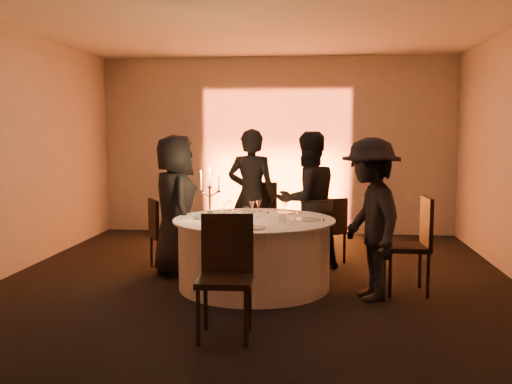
# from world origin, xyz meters

# --- Properties ---
(floor) EXTENTS (7.00, 7.00, 0.00)m
(floor) POSITION_xyz_m (0.00, 0.00, 0.00)
(floor) COLOR black
(floor) RESTS_ON ground
(ceiling) EXTENTS (7.00, 7.00, 0.00)m
(ceiling) POSITION_xyz_m (0.00, 0.00, 3.00)
(ceiling) COLOR white
(ceiling) RESTS_ON wall_back
(wall_back) EXTENTS (7.00, 0.00, 7.00)m
(wall_back) POSITION_xyz_m (0.00, 3.50, 1.50)
(wall_back) COLOR #ADA7A0
(wall_back) RESTS_ON floor
(wall_front) EXTENTS (7.00, 0.00, 7.00)m
(wall_front) POSITION_xyz_m (0.00, -3.50, 1.50)
(wall_front) COLOR #ADA7A0
(wall_front) RESTS_ON floor
(uplighter_fixture) EXTENTS (0.25, 0.12, 0.10)m
(uplighter_fixture) POSITION_xyz_m (0.00, 3.20, 0.05)
(uplighter_fixture) COLOR black
(uplighter_fixture) RESTS_ON floor
(banquet_table) EXTENTS (1.80, 1.80, 0.77)m
(banquet_table) POSITION_xyz_m (0.00, 0.00, 0.38)
(banquet_table) COLOR black
(banquet_table) RESTS_ON floor
(chair_left) EXTENTS (0.54, 0.54, 0.90)m
(chair_left) POSITION_xyz_m (-1.24, 0.66, 0.50)
(chair_left) COLOR black
(chair_left) RESTS_ON floor
(chair_back_left) EXTENTS (0.48, 0.48, 1.05)m
(chair_back_left) POSITION_xyz_m (-0.07, 1.64, 0.59)
(chair_back_left) COLOR black
(chair_back_left) RESTS_ON floor
(chair_back_right) EXTENTS (0.53, 0.53, 0.87)m
(chair_back_right) POSITION_xyz_m (0.87, 1.27, 0.49)
(chair_back_right) COLOR black
(chair_back_right) RESTS_ON floor
(chair_right) EXTENTS (0.48, 0.48, 1.04)m
(chair_right) POSITION_xyz_m (1.74, -0.07, 0.59)
(chair_right) COLOR black
(chair_right) RESTS_ON floor
(chair_front) EXTENTS (0.47, 0.47, 1.03)m
(chair_front) POSITION_xyz_m (-0.07, -1.54, 0.58)
(chair_front) COLOR black
(chair_front) RESTS_ON floor
(guest_left) EXTENTS (0.85, 0.98, 1.70)m
(guest_left) POSITION_xyz_m (-1.01, 0.48, 0.85)
(guest_left) COLOR black
(guest_left) RESTS_ON floor
(guest_back_left) EXTENTS (0.70, 0.51, 1.78)m
(guest_back_left) POSITION_xyz_m (-0.17, 1.20, 0.89)
(guest_back_left) COLOR black
(guest_back_left) RESTS_ON floor
(guest_back_right) EXTENTS (1.07, 1.01, 1.74)m
(guest_back_right) POSITION_xyz_m (0.58, 0.92, 0.87)
(guest_back_right) COLOR black
(guest_back_right) RESTS_ON floor
(guest_right) EXTENTS (0.89, 1.21, 1.68)m
(guest_right) POSITION_xyz_m (1.24, -0.34, 0.84)
(guest_right) COLOR black
(guest_right) RESTS_ON floor
(plate_left) EXTENTS (0.36, 0.29, 0.08)m
(plate_left) POSITION_xyz_m (-0.59, 0.15, 0.79)
(plate_left) COLOR white
(plate_left) RESTS_ON banquet_table
(plate_back_left) EXTENTS (0.36, 0.25, 0.01)m
(plate_back_left) POSITION_xyz_m (-0.15, 0.54, 0.78)
(plate_back_left) COLOR white
(plate_back_left) RESTS_ON banquet_table
(plate_back_right) EXTENTS (0.35, 0.26, 0.01)m
(plate_back_right) POSITION_xyz_m (0.29, 0.47, 0.78)
(plate_back_right) COLOR white
(plate_back_right) RESTS_ON banquet_table
(plate_right) EXTENTS (0.36, 0.29, 0.01)m
(plate_right) POSITION_xyz_m (0.60, -0.03, 0.78)
(plate_right) COLOR white
(plate_right) RESTS_ON banquet_table
(plate_front) EXTENTS (0.35, 0.26, 0.01)m
(plate_front) POSITION_xyz_m (0.06, -0.62, 0.78)
(plate_front) COLOR white
(plate_front) RESTS_ON banquet_table
(coffee_cup) EXTENTS (0.11, 0.11, 0.07)m
(coffee_cup) POSITION_xyz_m (-0.61, -0.11, 0.80)
(coffee_cup) COLOR white
(coffee_cup) RESTS_ON banquet_table
(candelabra) EXTENTS (0.25, 0.12, 0.59)m
(candelabra) POSITION_xyz_m (-0.50, -0.01, 0.98)
(candelabra) COLOR white
(candelabra) RESTS_ON banquet_table
(wine_glass_a) EXTENTS (0.07, 0.07, 0.19)m
(wine_glass_a) POSITION_xyz_m (0.04, 0.10, 0.91)
(wine_glass_a) COLOR silver
(wine_glass_a) RESTS_ON banquet_table
(wine_glass_b) EXTENTS (0.07, 0.07, 0.19)m
(wine_glass_b) POSITION_xyz_m (-0.33, -0.04, 0.91)
(wine_glass_b) COLOR silver
(wine_glass_b) RESTS_ON banquet_table
(wine_glass_c) EXTENTS (0.07, 0.07, 0.19)m
(wine_glass_c) POSITION_xyz_m (-0.31, 0.21, 0.91)
(wine_glass_c) COLOR silver
(wine_glass_c) RESTS_ON banquet_table
(wine_glass_d) EXTENTS (0.07, 0.07, 0.19)m
(wine_glass_d) POSITION_xyz_m (-0.02, 0.04, 0.91)
(wine_glass_d) COLOR silver
(wine_glass_d) RESTS_ON banquet_table
(wine_glass_e) EXTENTS (0.07, 0.07, 0.19)m
(wine_glass_e) POSITION_xyz_m (0.35, -0.05, 0.91)
(wine_glass_e) COLOR silver
(wine_glass_e) RESTS_ON banquet_table
(tumbler_a) EXTENTS (0.07, 0.07, 0.09)m
(tumbler_a) POSITION_xyz_m (-0.32, -0.18, 0.82)
(tumbler_a) COLOR silver
(tumbler_a) RESTS_ON banquet_table
(tumbler_b) EXTENTS (0.07, 0.07, 0.09)m
(tumbler_b) POSITION_xyz_m (-0.13, 0.35, 0.82)
(tumbler_b) COLOR silver
(tumbler_b) RESTS_ON banquet_table
(tumbler_c) EXTENTS (0.07, 0.07, 0.09)m
(tumbler_c) POSITION_xyz_m (0.33, -0.23, 0.82)
(tumbler_c) COLOR silver
(tumbler_c) RESTS_ON banquet_table
(tumbler_d) EXTENTS (0.07, 0.07, 0.09)m
(tumbler_d) POSITION_xyz_m (-0.40, 0.17, 0.82)
(tumbler_d) COLOR silver
(tumbler_d) RESTS_ON banquet_table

